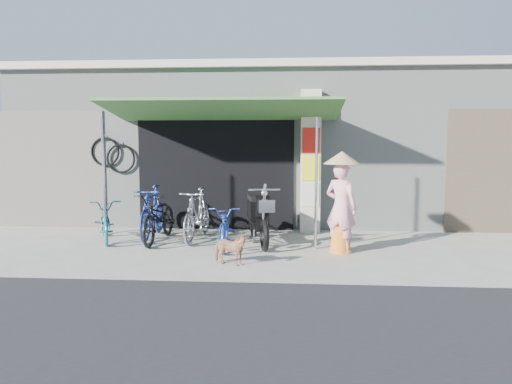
# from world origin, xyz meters

# --- Properties ---
(ground) EXTENTS (80.00, 80.00, 0.00)m
(ground) POSITION_xyz_m (0.00, 0.00, 0.00)
(ground) COLOR #A4A094
(ground) RESTS_ON ground
(bicycle_shop) EXTENTS (12.30, 5.30, 3.66)m
(bicycle_shop) POSITION_xyz_m (-0.00, 5.09, 1.83)
(bicycle_shop) COLOR #9AA098
(bicycle_shop) RESTS_ON ground
(shop_pillar) EXTENTS (0.42, 0.44, 3.00)m
(shop_pillar) POSITION_xyz_m (0.85, 2.45, 1.50)
(shop_pillar) COLOR beige
(shop_pillar) RESTS_ON ground
(awning) EXTENTS (4.60, 1.88, 2.72)m
(awning) POSITION_xyz_m (-0.90, 1.63, 2.51)
(awning) COLOR #366B30
(awning) RESTS_ON ground
(neighbour_right) EXTENTS (2.60, 0.06, 2.60)m
(neighbour_right) POSITION_xyz_m (5.00, 2.59, 1.30)
(neighbour_right) COLOR brown
(neighbour_right) RESTS_ON ground
(neighbour_left) EXTENTS (2.60, 0.06, 2.60)m
(neighbour_left) POSITION_xyz_m (-5.00, 2.59, 1.30)
(neighbour_left) COLOR #6B665B
(neighbour_left) RESTS_ON ground
(bike_teal) EXTENTS (1.14, 1.68, 0.84)m
(bike_teal) POSITION_xyz_m (-3.16, 1.17, 0.42)
(bike_teal) COLOR #165D63
(bike_teal) RESTS_ON ground
(bike_blue) EXTENTS (0.52, 1.76, 1.05)m
(bike_blue) POSITION_xyz_m (-2.31, 1.48, 0.53)
(bike_blue) COLOR #203894
(bike_blue) RESTS_ON ground
(bike_black) EXTENTS (0.70, 1.84, 0.96)m
(bike_black) POSITION_xyz_m (-2.08, 1.17, 0.48)
(bike_black) COLOR black
(bike_black) RESTS_ON ground
(bike_silver) EXTENTS (0.66, 1.75, 1.03)m
(bike_silver) POSITION_xyz_m (-1.38, 1.37, 0.51)
(bike_silver) COLOR silver
(bike_silver) RESTS_ON ground
(bike_navy) EXTENTS (0.67, 1.57, 0.80)m
(bike_navy) POSITION_xyz_m (-0.73, 0.67, 0.40)
(bike_navy) COLOR #223E9E
(bike_navy) RESTS_ON ground
(street_dog) EXTENTS (0.66, 0.44, 0.51)m
(street_dog) POSITION_xyz_m (-0.51, -0.53, 0.26)
(street_dog) COLOR tan
(street_dog) RESTS_ON ground
(moped) EXTENTS (0.70, 1.95, 1.12)m
(moped) POSITION_xyz_m (-0.17, 1.19, 0.51)
(moped) COLOR black
(moped) RESTS_ON ground
(nun) EXTENTS (0.69, 0.64, 1.77)m
(nun) POSITION_xyz_m (1.32, 0.51, 0.88)
(nun) COLOR pink
(nun) RESTS_ON ground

